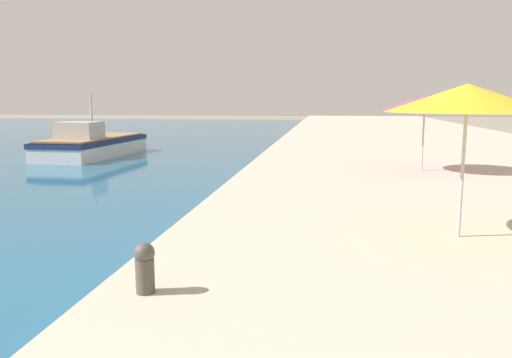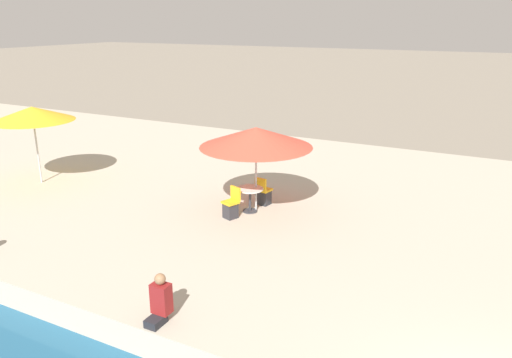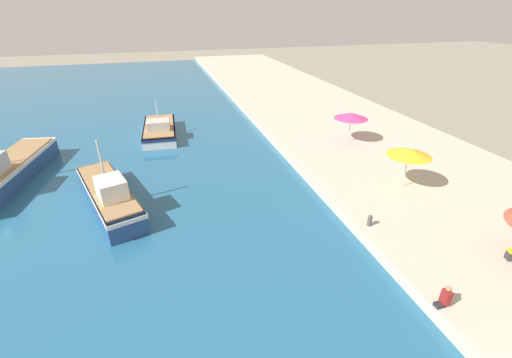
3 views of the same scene
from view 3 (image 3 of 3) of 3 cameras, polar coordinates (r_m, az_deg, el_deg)
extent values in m
cube|color=#BCB29E|center=(43.30, 8.48, 12.01)|extent=(16.00, 90.00, 0.67)
cube|color=navy|center=(23.29, -23.28, -2.76)|extent=(4.73, 8.84, 1.27)
cube|color=silver|center=(23.06, -23.51, -1.65)|extent=(4.80, 8.94, 0.25)
cube|color=#99754C|center=(22.98, -23.59, -1.27)|extent=(4.35, 8.14, 0.10)
cube|color=silver|center=(21.37, -22.97, -1.40)|extent=(2.00, 2.27, 1.15)
cylinder|color=#B7B2A8|center=(22.34, -24.32, 2.29)|extent=(0.12, 0.12, 3.06)
cube|color=navy|center=(29.94, -36.06, 0.75)|extent=(4.45, 11.04, 1.39)
cube|color=silver|center=(29.74, -36.35, 1.73)|extent=(4.52, 11.15, 0.25)
cube|color=#99754C|center=(29.68, -36.44, 2.03)|extent=(4.09, 10.16, 0.10)
cube|color=silver|center=(34.60, -15.73, 7.74)|extent=(3.24, 7.65, 0.96)
cube|color=navy|center=(34.49, -15.81, 8.29)|extent=(3.30, 7.73, 0.25)
cube|color=#99754C|center=(34.44, -15.84, 8.56)|extent=(2.98, 7.04, 0.10)
cube|color=#B7B2A8|center=(33.04, -15.98, 8.65)|extent=(2.10, 1.75, 0.86)
cylinder|color=#B7B2A8|center=(34.10, -16.10, 10.46)|extent=(0.12, 0.12, 2.29)
cylinder|color=#B7B7B7|center=(24.09, 23.65, 1.32)|extent=(0.06, 0.06, 2.36)
cone|color=yellow|center=(23.62, 24.21, 4.10)|extent=(2.77, 2.77, 0.48)
cylinder|color=#B7B7B7|center=(31.02, 15.32, 8.04)|extent=(0.06, 0.06, 2.20)
cone|color=#E5387A|center=(30.67, 15.59, 10.15)|extent=(2.85, 2.85, 0.50)
cube|color=#2D2D33|center=(20.34, 36.73, -10.19)|extent=(0.44, 0.44, 0.45)
cube|color=#232328|center=(16.24, 28.26, -17.97)|extent=(0.40, 0.28, 0.16)
cube|color=maroon|center=(16.12, 29.12, -16.75)|extent=(0.26, 0.36, 0.61)
sphere|color=#9E704C|center=(15.86, 29.46, -15.66)|extent=(0.22, 0.22, 0.22)
cylinder|color=#4C4742|center=(19.66, 18.39, -6.80)|extent=(0.24, 0.24, 0.45)
sphere|color=#4C4742|center=(19.50, 18.52, -6.08)|extent=(0.26, 0.26, 0.26)
camera|label=1|loc=(16.68, 37.05, -9.00)|focal=35.00mm
camera|label=2|loc=(6.51, 28.83, -30.74)|focal=35.00mm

